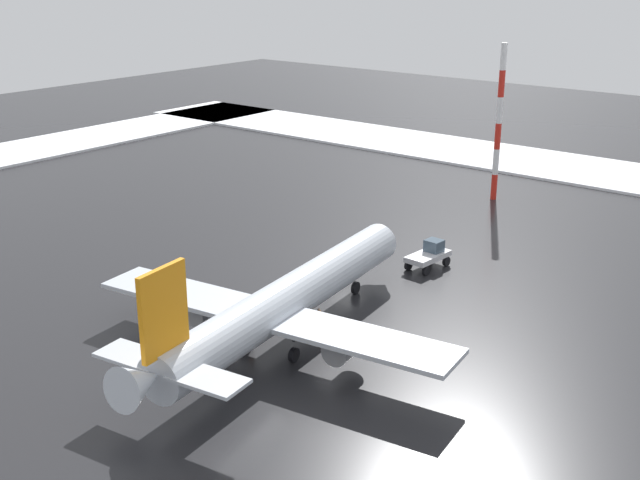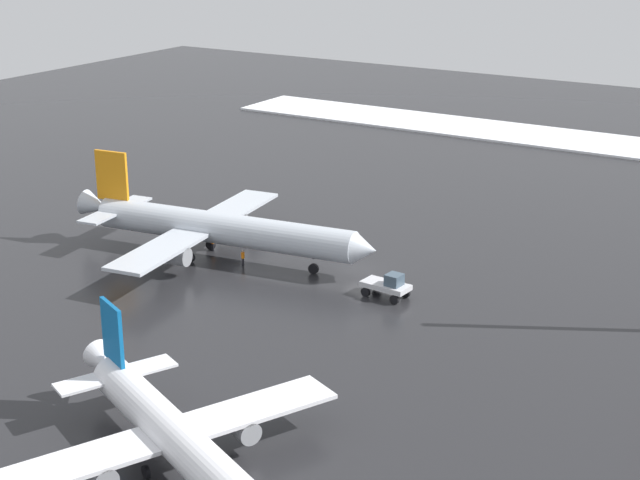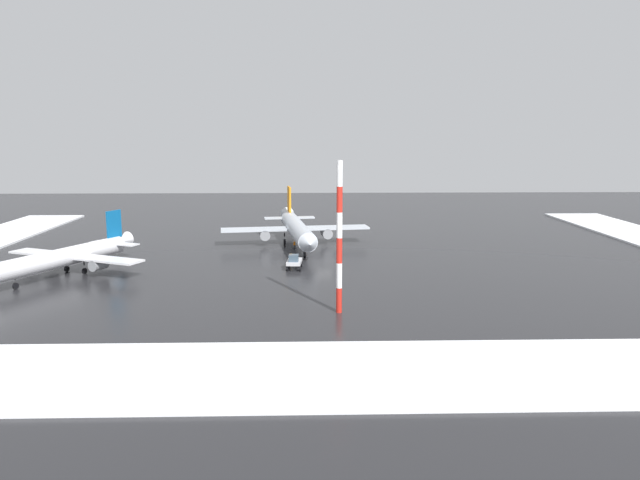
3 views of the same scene
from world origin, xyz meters
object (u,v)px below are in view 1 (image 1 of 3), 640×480
(pushback_tug, at_px, (430,254))
(antenna_mast, at_px, (499,123))
(ground_crew_beside_wing, at_px, (319,317))
(airplane_foreground_jet, at_px, (284,301))
(ground_crew_near_tug, at_px, (251,334))

(pushback_tug, relative_size, antenna_mast, 0.26)
(ground_crew_beside_wing, bearing_deg, antenna_mast, 173.86)
(airplane_foreground_jet, relative_size, ground_crew_beside_wing, 20.26)
(airplane_foreground_jet, relative_size, ground_crew_near_tug, 20.26)
(airplane_foreground_jet, height_order, pushback_tug, airplane_foreground_jet)
(airplane_foreground_jet, height_order, antenna_mast, antenna_mast)
(pushback_tug, relative_size, ground_crew_beside_wing, 2.78)
(antenna_mast, bearing_deg, ground_crew_beside_wing, 98.24)
(ground_crew_near_tug, relative_size, ground_crew_beside_wing, 1.00)
(airplane_foreground_jet, relative_size, antenna_mast, 1.90)
(airplane_foreground_jet, xyz_separation_m, ground_crew_near_tug, (1.61, 1.90, -2.43))
(airplane_foreground_jet, xyz_separation_m, antenna_mast, (5.52, -44.50, 5.73))
(pushback_tug, distance_m, ground_crew_near_tug, 22.23)
(ground_crew_beside_wing, bearing_deg, airplane_foreground_jet, -20.96)
(ground_crew_near_tug, bearing_deg, antenna_mast, -84.40)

